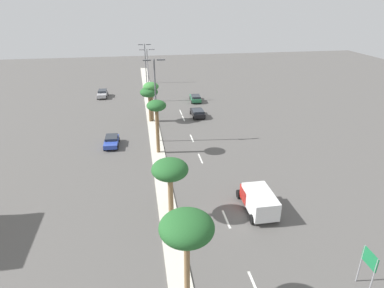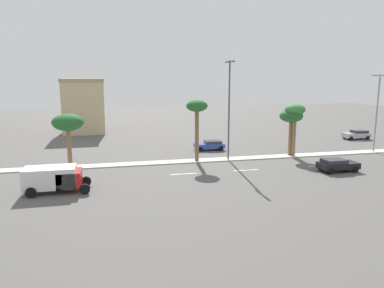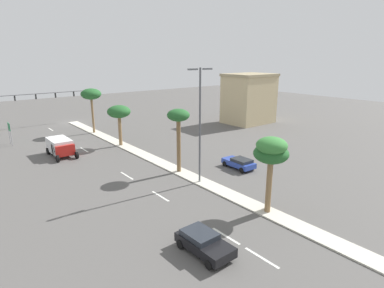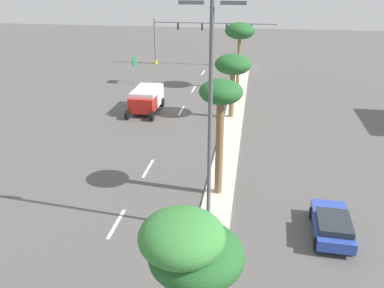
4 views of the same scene
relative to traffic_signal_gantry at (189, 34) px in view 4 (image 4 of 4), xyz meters
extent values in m
plane|color=#565451|center=(-8.09, 36.91, -4.43)|extent=(160.00, 160.00, 0.00)
cube|color=silver|center=(-2.78, 4.43, -4.42)|extent=(0.20, 2.80, 0.01)
cube|color=silver|center=(-2.78, 12.99, -4.42)|extent=(0.20, 2.80, 0.01)
cube|color=silver|center=(-2.78, 20.97, -4.42)|extent=(0.20, 2.80, 0.01)
cube|color=silver|center=(-2.78, 33.87, -4.42)|extent=(0.20, 2.80, 0.01)
cube|color=silver|center=(-2.78, 40.68, -4.42)|extent=(0.20, 2.80, 0.01)
cylinder|color=slate|center=(5.02, 0.00, -1.14)|extent=(0.24, 0.24, 6.58)
cylinder|color=gold|center=(5.02, 0.00, -4.18)|extent=(0.53, 0.53, 0.50)
cylinder|color=slate|center=(-3.71, 0.00, 1.65)|extent=(17.47, 0.16, 0.16)
cube|color=black|center=(1.53, 0.00, 1.10)|extent=(0.20, 0.32, 0.90)
sphere|color=yellow|center=(1.53, -0.12, 1.10)|extent=(0.18, 0.18, 0.18)
cube|color=black|center=(-1.97, 0.00, 1.10)|extent=(0.20, 0.32, 0.90)
sphere|color=yellow|center=(-1.97, -0.12, 1.10)|extent=(0.18, 0.18, 0.18)
cube|color=black|center=(-5.46, 0.00, 1.10)|extent=(0.20, 0.32, 0.90)
sphere|color=yellow|center=(-5.46, -0.12, 1.10)|extent=(0.18, 0.18, 0.18)
cube|color=black|center=(-8.96, 0.00, 1.10)|extent=(0.20, 0.32, 0.90)
sphere|color=yellow|center=(-8.96, -0.12, 1.10)|extent=(0.18, 0.18, 0.18)
cylinder|color=gray|center=(4.74, 10.87, -2.77)|extent=(0.10, 0.10, 3.31)
cylinder|color=gray|center=(4.74, 12.22, -2.77)|extent=(0.10, 0.10, 3.31)
cube|color=#19723F|center=(4.74, 11.54, -1.69)|extent=(0.08, 1.49, 1.14)
cylinder|color=olive|center=(-7.87, 11.97, -1.32)|extent=(0.37, 0.37, 5.99)
ellipsoid|color=#235B28|center=(-7.87, 11.97, 2.26)|extent=(3.35, 3.35, 1.84)
cylinder|color=olive|center=(-7.83, 22.23, -2.11)|extent=(0.48, 0.48, 4.39)
ellipsoid|color=#235B28|center=(-7.83, 22.23, 0.66)|extent=(3.33, 3.33, 1.83)
cylinder|color=brown|center=(-8.01, 36.52, -1.29)|extent=(0.46, 0.46, 6.03)
ellipsoid|color=#235B28|center=(-8.01, 36.52, 2.16)|extent=(2.49, 2.49, 1.37)
ellipsoid|color=#235B28|center=(-8.45, 48.75, 0.65)|extent=(2.90, 2.90, 1.59)
ellipsoid|color=#387F38|center=(-8.07, 49.04, 1.48)|extent=(2.51, 2.51, 1.38)
cylinder|color=#515459|center=(-7.85, 40.37, 1.50)|extent=(0.20, 0.20, 11.62)
cube|color=#515459|center=(-8.75, 40.37, 7.16)|extent=(1.10, 0.24, 0.16)
cube|color=#515459|center=(-6.95, 40.37, 7.16)|extent=(1.10, 0.24, 0.16)
cube|color=#2D47AD|center=(-14.30, 39.81, -3.81)|extent=(1.98, 4.10, 0.59)
cube|color=#262B33|center=(-14.29, 40.31, -3.34)|extent=(1.73, 2.28, 0.36)
cylinder|color=black|center=(-13.48, 38.37, -4.11)|extent=(0.24, 0.65, 0.64)
cylinder|color=black|center=(-15.22, 38.43, -4.11)|extent=(0.24, 0.65, 0.64)
cylinder|color=black|center=(-13.38, 41.19, -4.11)|extent=(0.24, 0.65, 0.64)
cylinder|color=black|center=(-15.12, 41.25, -4.11)|extent=(0.24, 0.65, 0.64)
cube|color=#B21E19|center=(0.58, 22.97, -3.28)|extent=(2.38, 2.03, 1.40)
cube|color=silver|center=(0.58, 21.38, -3.09)|extent=(2.38, 4.32, 1.79)
cylinder|color=black|center=(-0.61, 24.27, -3.98)|extent=(0.28, 0.90, 0.90)
cylinder|color=black|center=(1.77, 24.27, -3.98)|extent=(0.28, 0.90, 0.90)
cylinder|color=black|center=(-0.61, 19.98, -3.98)|extent=(0.28, 0.90, 0.90)
cylinder|color=black|center=(1.77, 19.98, -3.98)|extent=(0.28, 0.90, 0.90)
camera|label=1|loc=(-10.16, -3.59, 14.71)|focal=30.87mm
camera|label=2|loc=(33.07, 26.51, 5.51)|focal=34.21mm
camera|label=3|loc=(12.04, 64.11, 8.33)|focal=29.69mm
camera|label=4|loc=(-9.82, 58.15, 8.37)|focal=37.21mm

